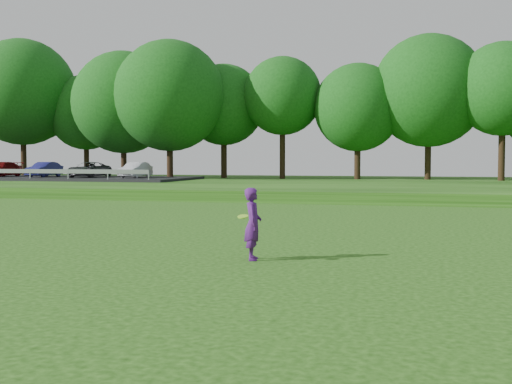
# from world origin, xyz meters

# --- Properties ---
(ground) EXTENTS (140.00, 140.00, 0.00)m
(ground) POSITION_xyz_m (0.00, 0.00, 0.00)
(ground) COLOR #173B0B
(ground) RESTS_ON ground
(berm) EXTENTS (130.00, 30.00, 0.60)m
(berm) POSITION_xyz_m (0.00, 34.00, 0.30)
(berm) COLOR #173B0B
(berm) RESTS_ON ground
(walking_path) EXTENTS (130.00, 1.60, 0.04)m
(walking_path) POSITION_xyz_m (0.00, 20.00, 0.02)
(walking_path) COLOR gray
(walking_path) RESTS_ON ground
(treeline) EXTENTS (104.00, 7.00, 15.00)m
(treeline) POSITION_xyz_m (0.00, 38.00, 8.10)
(treeline) COLOR #114810
(treeline) RESTS_ON berm
(parking_lot) EXTENTS (24.00, 9.00, 1.38)m
(parking_lot) POSITION_xyz_m (-23.94, 32.81, 1.03)
(parking_lot) COLOR black
(parking_lot) RESTS_ON berm
(woman) EXTENTS (0.51, 0.89, 1.61)m
(woman) POSITION_xyz_m (2.01, 1.38, 0.81)
(woman) COLOR #4C176A
(woman) RESTS_ON ground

